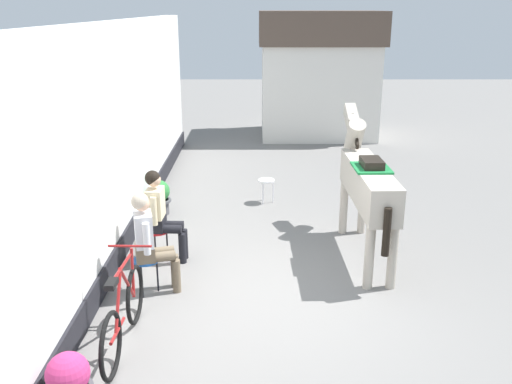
{
  "coord_description": "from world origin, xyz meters",
  "views": [
    {
      "loc": [
        -0.39,
        -6.42,
        3.59
      ],
      "look_at": [
        -0.4,
        1.2,
        1.05
      ],
      "focal_mm": 38.97,
      "sensor_mm": 36.0,
      "label": 1
    }
  ],
  "objects_px": {
    "leaning_bicycle": "(125,315)",
    "spare_stool_white": "(267,183)",
    "flower_planter_nearest": "(70,383)",
    "saddled_horse_center": "(368,182)",
    "seated_visitor_near": "(150,238)",
    "flower_planter_farthest": "(160,197)",
    "seated_visitor_far": "(161,211)"
  },
  "relations": [
    {
      "from": "seated_visitor_near",
      "to": "flower_planter_nearest",
      "type": "relative_size",
      "value": 2.17
    },
    {
      "from": "seated_visitor_near",
      "to": "spare_stool_white",
      "type": "bearing_deg",
      "value": 66.16
    },
    {
      "from": "seated_visitor_far",
      "to": "spare_stool_white",
      "type": "relative_size",
      "value": 3.02
    },
    {
      "from": "seated_visitor_far",
      "to": "spare_stool_white",
      "type": "bearing_deg",
      "value": 58.31
    },
    {
      "from": "seated_visitor_near",
      "to": "saddled_horse_center",
      "type": "relative_size",
      "value": 0.46
    },
    {
      "from": "saddled_horse_center",
      "to": "leaning_bicycle",
      "type": "relative_size",
      "value": 1.7
    },
    {
      "from": "seated_visitor_near",
      "to": "flower_planter_nearest",
      "type": "bearing_deg",
      "value": -98.1
    },
    {
      "from": "leaning_bicycle",
      "to": "spare_stool_white",
      "type": "distance_m",
      "value": 5.08
    },
    {
      "from": "flower_planter_nearest",
      "to": "spare_stool_white",
      "type": "distance_m",
      "value": 6.19
    },
    {
      "from": "flower_planter_nearest",
      "to": "seated_visitor_far",
      "type": "bearing_deg",
      "value": 84.6
    },
    {
      "from": "saddled_horse_center",
      "to": "seated_visitor_far",
      "type": "bearing_deg",
      "value": -175.77
    },
    {
      "from": "saddled_horse_center",
      "to": "flower_planter_nearest",
      "type": "distance_m",
      "value": 4.93
    },
    {
      "from": "seated_visitor_far",
      "to": "saddled_horse_center",
      "type": "relative_size",
      "value": 0.46
    },
    {
      "from": "saddled_horse_center",
      "to": "spare_stool_white",
      "type": "xyz_separation_m",
      "value": [
        -1.43,
        2.35,
        -0.76
      ]
    },
    {
      "from": "leaning_bicycle",
      "to": "flower_planter_farthest",
      "type": "bearing_deg",
      "value": 94.23
    },
    {
      "from": "seated_visitor_far",
      "to": "leaning_bicycle",
      "type": "relative_size",
      "value": 0.79
    },
    {
      "from": "seated_visitor_far",
      "to": "leaning_bicycle",
      "type": "distance_m",
      "value": 2.26
    },
    {
      "from": "leaning_bicycle",
      "to": "seated_visitor_near",
      "type": "bearing_deg",
      "value": 86.5
    },
    {
      "from": "flower_planter_nearest",
      "to": "leaning_bicycle",
      "type": "height_order",
      "value": "leaning_bicycle"
    },
    {
      "from": "spare_stool_white",
      "to": "flower_planter_nearest",
      "type": "bearing_deg",
      "value": -107.91
    },
    {
      "from": "leaning_bicycle",
      "to": "flower_planter_nearest",
      "type": "bearing_deg",
      "value": -103.23
    },
    {
      "from": "seated_visitor_near",
      "to": "seated_visitor_far",
      "type": "xyz_separation_m",
      "value": [
        -0.02,
        0.98,
        0.0
      ]
    },
    {
      "from": "seated_visitor_far",
      "to": "flower_planter_nearest",
      "type": "height_order",
      "value": "seated_visitor_far"
    },
    {
      "from": "flower_planter_farthest",
      "to": "spare_stool_white",
      "type": "height_order",
      "value": "flower_planter_farthest"
    },
    {
      "from": "leaning_bicycle",
      "to": "spare_stool_white",
      "type": "relative_size",
      "value": 3.83
    },
    {
      "from": "seated_visitor_far",
      "to": "leaning_bicycle",
      "type": "xyz_separation_m",
      "value": [
        -0.06,
        -2.23,
        -0.38
      ]
    },
    {
      "from": "seated_visitor_near",
      "to": "seated_visitor_far",
      "type": "distance_m",
      "value": 0.98
    },
    {
      "from": "seated_visitor_near",
      "to": "spare_stool_white",
      "type": "relative_size",
      "value": 3.02
    },
    {
      "from": "seated_visitor_near",
      "to": "seated_visitor_far",
      "type": "bearing_deg",
      "value": 91.11
    },
    {
      "from": "flower_planter_nearest",
      "to": "seated_visitor_near",
      "type": "bearing_deg",
      "value": 81.9
    },
    {
      "from": "saddled_horse_center",
      "to": "flower_planter_farthest",
      "type": "xyz_separation_m",
      "value": [
        -3.39,
        1.72,
        -0.82
      ]
    },
    {
      "from": "seated_visitor_near",
      "to": "saddled_horse_center",
      "type": "height_order",
      "value": "saddled_horse_center"
    }
  ]
}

